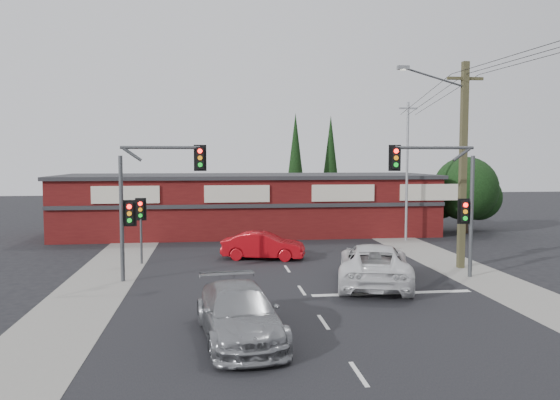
{
  "coord_description": "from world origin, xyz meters",
  "views": [
    {
      "loc": [
        -3.58,
        -22.17,
        5.38
      ],
      "look_at": [
        -0.45,
        3.0,
        3.44
      ],
      "focal_mm": 35.0,
      "sensor_mm": 36.0,
      "label": 1
    }
  ],
  "objects": [
    {
      "name": "utility_pole",
      "position": [
        8.36,
        2.99,
        5.4
      ],
      "size": [
        4.38,
        0.59,
        10.0
      ],
      "color": "#4D482B",
      "rests_on": "ground"
    },
    {
      "name": "silver_suv",
      "position": [
        -2.83,
        -6.26,
        0.79
      ],
      "size": [
        2.82,
        5.64,
        1.57
      ],
      "primitive_type": "imported",
      "rotation": [
        0.0,
        0.0,
        0.12
      ],
      "color": "gray",
      "rests_on": "ground"
    },
    {
      "name": "red_sedan",
      "position": [
        -0.9,
        6.58,
        0.72
      ],
      "size": [
        4.63,
        2.56,
        1.45
      ],
      "primitive_type": "imported",
      "rotation": [
        0.0,
        0.0,
        1.32
      ],
      "color": "#AF0A12",
      "rests_on": "ground"
    },
    {
      "name": "shop_building",
      "position": [
        -0.99,
        16.99,
        2.13
      ],
      "size": [
        27.3,
        8.4,
        4.22
      ],
      "color": "#4D0F0F",
      "rests_on": "ground"
    },
    {
      "name": "road_strip",
      "position": [
        0.0,
        5.0,
        0.01
      ],
      "size": [
        14.0,
        70.0,
        0.01
      ],
      "primitive_type": "cube",
      "color": "black",
      "rests_on": "ground"
    },
    {
      "name": "white_suv",
      "position": [
        3.26,
        0.15,
        0.87
      ],
      "size": [
        4.45,
        6.82,
        1.75
      ],
      "primitive_type": "imported",
      "rotation": [
        0.0,
        0.0,
        2.88
      ],
      "color": "white",
      "rests_on": "ground"
    },
    {
      "name": "steel_pole",
      "position": [
        9.0,
        12.0,
        4.7
      ],
      "size": [
        1.2,
        0.16,
        9.0
      ],
      "color": "gray",
      "rests_on": "ground"
    },
    {
      "name": "verge_left",
      "position": [
        -8.5,
        5.0,
        0.01
      ],
      "size": [
        3.0,
        70.0,
        0.02
      ],
      "primitive_type": "cube",
      "color": "gray",
      "rests_on": "ground"
    },
    {
      "name": "tree_cluster",
      "position": [
        14.69,
        15.44,
        2.9
      ],
      "size": [
        5.9,
        5.1,
        5.5
      ],
      "color": "#2D2116",
      "rests_on": "ground"
    },
    {
      "name": "power_lines",
      "position": [
        8.47,
        -2.47,
        9.04
      ],
      "size": [
        2.01,
        29.0,
        1.22
      ],
      "color": "black",
      "rests_on": "ground"
    },
    {
      "name": "verge_right",
      "position": [
        8.5,
        5.0,
        0.01
      ],
      "size": [
        3.0,
        70.0,
        0.02
      ],
      "primitive_type": "cube",
      "color": "gray",
      "rests_on": "ground"
    },
    {
      "name": "conifer_near",
      "position": [
        3.5,
        24.0,
        5.48
      ],
      "size": [
        1.8,
        1.8,
        9.25
      ],
      "color": "#2D2116",
      "rests_on": "ground"
    },
    {
      "name": "traffic_mast_left",
      "position": [
        -6.43,
        2.0,
        3.93
      ],
      "size": [
        3.77,
        0.27,
        5.97
      ],
      "color": "#47494C",
      "rests_on": "ground"
    },
    {
      "name": "lane_dashes",
      "position": [
        0.0,
        10.29,
        0.01
      ],
      "size": [
        0.12,
        58.19,
        0.01
      ],
      "color": "silver",
      "rests_on": "ground"
    },
    {
      "name": "stop_line",
      "position": [
        3.5,
        -1.5,
        0.01
      ],
      "size": [
        6.5,
        0.35,
        0.01
      ],
      "primitive_type": "cube",
      "color": "silver",
      "rests_on": "ground"
    },
    {
      "name": "conifer_far",
      "position": [
        7.0,
        26.0,
        5.48
      ],
      "size": [
        1.8,
        1.8,
        9.25
      ],
      "color": "#2D2116",
      "rests_on": "ground"
    },
    {
      "name": "pedestal_signal",
      "position": [
        -7.2,
        6.01,
        2.41
      ],
      "size": [
        0.55,
        0.27,
        3.38
      ],
      "color": "#47494C",
      "rests_on": "ground"
    },
    {
      "name": "ground",
      "position": [
        0.0,
        0.0,
        0.0
      ],
      "size": [
        120.0,
        120.0,
        0.0
      ],
      "primitive_type": "plane",
      "color": "black",
      "rests_on": "ground"
    },
    {
      "name": "traffic_mast_right",
      "position": [
        6.86,
        1.0,
        3.95
      ],
      "size": [
        3.96,
        0.27,
        5.97
      ],
      "color": "#47494C",
      "rests_on": "ground"
    }
  ]
}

